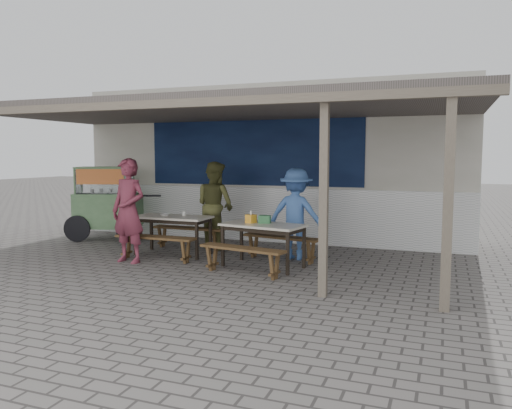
{
  "coord_description": "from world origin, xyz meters",
  "views": [
    {
      "loc": [
        3.86,
        -7.42,
        1.9
      ],
      "look_at": [
        0.7,
        0.9,
        1.03
      ],
      "focal_mm": 35.0,
      "sensor_mm": 36.0,
      "label": 1
    }
  ],
  "objects_px": {
    "patron_wall_side": "(215,205)",
    "patron_right_table": "(296,214)",
    "table_right": "(263,228)",
    "bench_right_street": "(242,254)",
    "bench_right_wall": "(281,242)",
    "vendor_cart": "(107,200)",
    "bench_left_wall": "(189,232)",
    "table_left": "(173,220)",
    "patron_street_side": "(129,211)",
    "condiment_jar": "(184,213)",
    "bench_left_street": "(155,242)",
    "tissue_box": "(251,219)",
    "donation_box": "(265,219)",
    "condiment_bowl": "(165,215)"
  },
  "relations": [
    {
      "from": "patron_wall_side",
      "to": "patron_right_table",
      "type": "xyz_separation_m",
      "value": [
        1.86,
        -0.44,
        -0.06
      ]
    },
    {
      "from": "table_right",
      "to": "bench_right_street",
      "type": "bearing_deg",
      "value": -90.0
    },
    {
      "from": "bench_right_wall",
      "to": "vendor_cart",
      "type": "xyz_separation_m",
      "value": [
        -4.43,
        0.81,
        0.56
      ]
    },
    {
      "from": "bench_right_street",
      "to": "bench_left_wall",
      "type": "bearing_deg",
      "value": 148.69
    },
    {
      "from": "patron_right_table",
      "to": "table_right",
      "type": "bearing_deg",
      "value": 71.57
    },
    {
      "from": "table_left",
      "to": "patron_street_side",
      "type": "xyz_separation_m",
      "value": [
        -0.37,
        -0.9,
        0.26
      ]
    },
    {
      "from": "condiment_jar",
      "to": "vendor_cart",
      "type": "bearing_deg",
      "value": 160.55
    },
    {
      "from": "bench_left_street",
      "to": "patron_street_side",
      "type": "height_order",
      "value": "patron_street_side"
    },
    {
      "from": "tissue_box",
      "to": "donation_box",
      "type": "distance_m",
      "value": 0.24
    },
    {
      "from": "bench_left_street",
      "to": "donation_box",
      "type": "xyz_separation_m",
      "value": [
        2.01,
        0.29,
        0.48
      ]
    },
    {
      "from": "patron_right_table",
      "to": "condiment_jar",
      "type": "relative_size",
      "value": 20.17
    },
    {
      "from": "bench_left_street",
      "to": "donation_box",
      "type": "bearing_deg",
      "value": 8.44
    },
    {
      "from": "table_right",
      "to": "vendor_cart",
      "type": "height_order",
      "value": "vendor_cart"
    },
    {
      "from": "vendor_cart",
      "to": "tissue_box",
      "type": "distance_m",
      "value": 4.31
    },
    {
      "from": "table_right",
      "to": "patron_right_table",
      "type": "xyz_separation_m",
      "value": [
        0.33,
        0.87,
        0.17
      ]
    },
    {
      "from": "patron_wall_side",
      "to": "bench_left_street",
      "type": "bearing_deg",
      "value": 94.91
    },
    {
      "from": "bench_right_street",
      "to": "bench_right_wall",
      "type": "height_order",
      "value": "same"
    },
    {
      "from": "bench_left_wall",
      "to": "bench_right_street",
      "type": "relative_size",
      "value": 1.03
    },
    {
      "from": "patron_right_table",
      "to": "condiment_bowl",
      "type": "relative_size",
      "value": 9.88
    },
    {
      "from": "bench_left_street",
      "to": "patron_wall_side",
      "type": "xyz_separation_m",
      "value": [
        0.49,
        1.51,
        0.55
      ]
    },
    {
      "from": "bench_left_street",
      "to": "patron_street_side",
      "type": "relative_size",
      "value": 0.84
    },
    {
      "from": "condiment_bowl",
      "to": "bench_right_wall",
      "type": "bearing_deg",
      "value": 5.79
    },
    {
      "from": "table_right",
      "to": "bench_right_street",
      "type": "height_order",
      "value": "table_right"
    },
    {
      "from": "vendor_cart",
      "to": "condiment_jar",
      "type": "height_order",
      "value": "vendor_cart"
    },
    {
      "from": "patron_street_side",
      "to": "patron_wall_side",
      "type": "height_order",
      "value": "patron_street_side"
    },
    {
      "from": "table_right",
      "to": "condiment_jar",
      "type": "bearing_deg",
      "value": 173.08
    },
    {
      "from": "bench_right_street",
      "to": "vendor_cart",
      "type": "xyz_separation_m",
      "value": [
        -4.19,
        2.1,
        0.56
      ]
    },
    {
      "from": "bench_left_street",
      "to": "table_left",
      "type": "bearing_deg",
      "value": 90.0
    },
    {
      "from": "patron_right_table",
      "to": "patron_wall_side",
      "type": "bearing_deg",
      "value": -11.18
    },
    {
      "from": "bench_left_street",
      "to": "condiment_bowl",
      "type": "height_order",
      "value": "condiment_bowl"
    },
    {
      "from": "condiment_jar",
      "to": "bench_left_street",
      "type": "bearing_deg",
      "value": -102.15
    },
    {
      "from": "condiment_jar",
      "to": "bench_right_wall",
      "type": "bearing_deg",
      "value": 1.67
    },
    {
      "from": "bench_right_street",
      "to": "patron_right_table",
      "type": "xyz_separation_m",
      "value": [
        0.45,
        1.52,
        0.5
      ]
    },
    {
      "from": "bench_left_wall",
      "to": "donation_box",
      "type": "height_order",
      "value": "donation_box"
    },
    {
      "from": "bench_left_wall",
      "to": "patron_street_side",
      "type": "distance_m",
      "value": 1.67
    },
    {
      "from": "bench_right_street",
      "to": "patron_wall_side",
      "type": "relative_size",
      "value": 0.85
    },
    {
      "from": "bench_left_wall",
      "to": "patron_street_side",
      "type": "height_order",
      "value": "patron_street_side"
    },
    {
      "from": "bench_right_wall",
      "to": "tissue_box",
      "type": "xyz_separation_m",
      "value": [
        -0.36,
        -0.59,
        0.48
      ]
    },
    {
      "from": "bench_right_wall",
      "to": "patron_right_table",
      "type": "relative_size",
      "value": 0.9
    },
    {
      "from": "bench_left_street",
      "to": "condiment_bowl",
      "type": "relative_size",
      "value": 9.17
    },
    {
      "from": "bench_right_street",
      "to": "vendor_cart",
      "type": "bearing_deg",
      "value": 164.06
    },
    {
      "from": "patron_street_side",
      "to": "vendor_cart",
      "type": "bearing_deg",
      "value": 141.51
    },
    {
      "from": "patron_right_table",
      "to": "condiment_jar",
      "type": "distance_m",
      "value": 2.2
    },
    {
      "from": "condiment_jar",
      "to": "patron_right_table",
      "type": "bearing_deg",
      "value": 7.49
    },
    {
      "from": "table_right",
      "to": "donation_box",
      "type": "xyz_separation_m",
      "value": [
        -0.0,
        0.09,
        0.15
      ]
    },
    {
      "from": "patron_wall_side",
      "to": "condiment_jar",
      "type": "xyz_separation_m",
      "value": [
        -0.32,
        -0.73,
        -0.1
      ]
    },
    {
      "from": "bench_right_street",
      "to": "patron_street_side",
      "type": "distance_m",
      "value": 2.34
    },
    {
      "from": "patron_right_table",
      "to": "tissue_box",
      "type": "bearing_deg",
      "value": 57.51
    },
    {
      "from": "bench_left_street",
      "to": "patron_right_table",
      "type": "relative_size",
      "value": 0.93
    },
    {
      "from": "bench_left_street",
      "to": "patron_street_side",
      "type": "bearing_deg",
      "value": -143.03
    }
  ]
}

